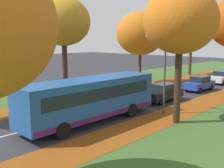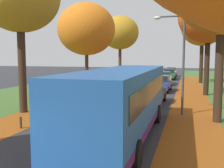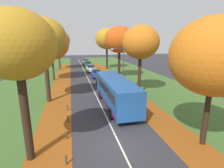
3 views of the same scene
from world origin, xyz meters
TOP-DOWN VIEW (x-y plane):
  - grass_verge_left at (-9.20, 20.00)m, footprint 12.00×90.00m
  - leaf_litter_left at (-4.60, 14.00)m, footprint 2.80×60.00m
  - leaf_litter_right at (4.60, 14.00)m, footprint 2.80×60.00m
  - road_centre_line at (0.00, 20.00)m, footprint 0.12×80.00m
  - tree_left_mid at (-6.15, 22.51)m, footprint 6.09×6.09m
  - tree_left_far at (-5.72, 35.05)m, footprint 5.60×5.60m
  - tree_right_mid at (5.90, 21.63)m, footprint 5.40×5.40m
  - tree_right_far at (5.94, 33.36)m, footprint 5.60×5.60m
  - bollard_fourth at (-3.56, 7.20)m, footprint 0.12×0.12m
  - streetlamp_right at (3.67, 12.56)m, footprint 1.89×0.28m
  - bus at (1.58, 7.36)m, footprint 2.70×10.41m
  - car_black_lead at (1.68, 16.02)m, footprint 1.93×4.27m
  - car_blue_following at (1.70, 23.19)m, footprint 1.91×4.27m
  - car_white_third_in_line at (1.40, 29.86)m, footprint 1.88×4.25m
  - car_green_fourth_in_line at (1.53, 37.74)m, footprint 1.88×4.25m
  - car_silver_trailing at (1.44, 43.57)m, footprint 1.79×4.20m

SIDE VIEW (x-z plane):
  - road_centre_line at x=0.00m, z-range 0.00..0.01m
  - grass_verge_left at x=-9.20m, z-range 0.00..0.01m
  - leaf_litter_left at x=-4.60m, z-range 0.01..0.01m
  - leaf_litter_right at x=4.60m, z-range 0.01..0.01m
  - bollard_fourth at x=-3.56m, z-range 0.00..0.59m
  - car_black_lead at x=1.68m, z-range 0.00..1.62m
  - car_blue_following at x=1.70m, z-range 0.00..1.62m
  - car_white_third_in_line at x=1.40m, z-range 0.00..1.62m
  - car_green_fourth_in_line at x=1.53m, z-range 0.00..1.62m
  - car_silver_trailing at x=1.44m, z-range 0.00..1.62m
  - bus at x=1.58m, z-range 0.21..3.19m
  - streetlamp_right at x=3.67m, z-range 0.74..6.74m
  - tree_left_mid at x=-6.15m, z-range 1.82..10.96m
  - tree_left_far at x=-5.72m, z-range 2.27..11.91m
  - tree_right_mid at x=5.90m, z-range 2.33..11.92m
  - tree_right_far at x=5.94m, z-range 2.43..12.40m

